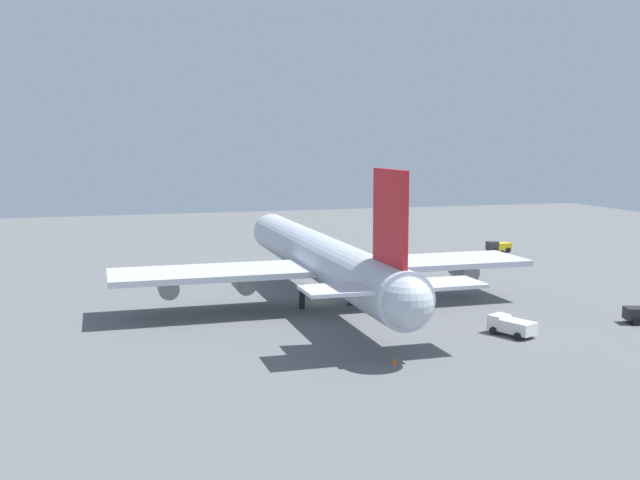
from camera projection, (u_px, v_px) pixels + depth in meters
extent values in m
plane|color=slate|center=(320.00, 302.00, 95.33)|extent=(244.35, 244.35, 0.00)
cylinder|color=silver|center=(320.00, 257.00, 94.56)|extent=(55.90, 5.67, 5.67)
sphere|color=silver|center=(271.00, 231.00, 121.13)|extent=(5.56, 5.56, 5.56)
sphere|color=silver|center=(407.00, 303.00, 67.99)|extent=(4.82, 4.82, 4.82)
cube|color=red|center=(390.00, 217.00, 71.27)|extent=(7.83, 0.50, 9.08)
cube|color=silver|center=(437.00, 284.00, 72.35)|extent=(5.03, 8.51, 0.36)
cube|color=silver|center=(348.00, 289.00, 69.79)|extent=(5.03, 8.51, 0.36)
cube|color=silver|center=(430.00, 262.00, 95.90)|extent=(9.50, 24.26, 0.70)
cube|color=silver|center=(214.00, 273.00, 88.13)|extent=(9.50, 24.26, 0.70)
cylinder|color=gray|center=(400.00, 274.00, 96.04)|extent=(4.54, 2.38, 2.38)
cylinder|color=gray|center=(464.00, 271.00, 98.56)|extent=(4.54, 2.38, 2.38)
cylinder|color=gray|center=(243.00, 282.00, 90.31)|extent=(4.54, 2.38, 2.38)
cylinder|color=gray|center=(168.00, 287.00, 87.79)|extent=(4.54, 2.38, 2.38)
cylinder|color=black|center=(286.00, 268.00, 112.14)|extent=(0.70, 0.70, 2.99)
cylinder|color=black|center=(350.00, 294.00, 93.36)|extent=(0.70, 0.70, 2.99)
cylinder|color=black|center=(302.00, 296.00, 91.60)|extent=(0.70, 0.70, 2.99)
cube|color=white|center=(499.00, 322.00, 80.27)|extent=(2.32, 2.62, 1.55)
cube|color=white|center=(518.00, 327.00, 78.39)|extent=(3.94, 3.31, 1.30)
cylinder|color=black|center=(507.00, 327.00, 81.00)|extent=(0.84, 0.57, 0.79)
cylinder|color=black|center=(493.00, 331.00, 79.52)|extent=(0.84, 0.57, 0.79)
cylinder|color=black|center=(531.00, 333.00, 78.65)|extent=(0.84, 0.57, 0.79)
cylinder|color=black|center=(517.00, 337.00, 77.17)|extent=(0.84, 0.57, 0.79)
cube|color=#232328|center=(640.00, 314.00, 84.16)|extent=(2.91, 3.74, 1.37)
cylinder|color=black|center=(637.00, 322.00, 83.20)|extent=(0.55, 0.94, 0.90)
cylinder|color=black|center=(629.00, 317.00, 85.35)|extent=(0.55, 0.94, 0.90)
cube|color=#333338|center=(492.00, 246.00, 137.11)|extent=(1.94, 1.87, 1.59)
cube|color=yellow|center=(503.00, 246.00, 137.92)|extent=(2.02, 2.90, 1.25)
cylinder|color=black|center=(489.00, 249.00, 138.14)|extent=(0.35, 0.92, 0.90)
cylinder|color=black|center=(495.00, 251.00, 136.28)|extent=(0.35, 0.92, 0.90)
cylinder|color=black|center=(502.00, 249.00, 139.11)|extent=(0.35, 0.92, 0.90)
cylinder|color=black|center=(508.00, 250.00, 137.26)|extent=(0.35, 0.92, 0.90)
cone|color=orange|center=(269.00, 266.00, 121.27)|extent=(0.44, 0.44, 0.63)
cone|color=orange|center=(394.00, 361.00, 68.88)|extent=(0.48, 0.48, 0.68)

